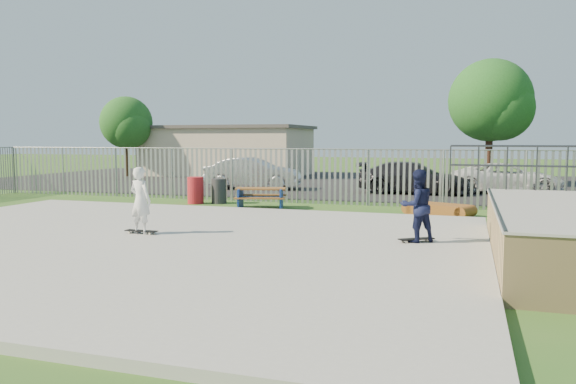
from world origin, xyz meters
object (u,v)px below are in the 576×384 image
(picnic_table, at_px, (261,198))
(skater_navy, at_px, (417,206))
(trash_bin_red, at_px, (196,190))
(tree_left, at_px, (126,123))
(tree_mid, at_px, (490,101))
(funbox, at_px, (439,210))
(car_dark, at_px, (413,178))
(car_white, at_px, (507,178))
(trash_bin_grey, at_px, (219,191))
(car_silver, at_px, (253,173))
(skater_white, at_px, (140,200))

(picnic_table, height_order, skater_navy, skater_navy)
(trash_bin_red, distance_m, tree_left, 16.50)
(picnic_table, relative_size, trash_bin_red, 2.03)
(trash_bin_red, relative_size, tree_mid, 0.15)
(funbox, xyz_separation_m, car_dark, (-1.43, 6.64, 0.52))
(car_white, bearing_deg, tree_mid, 5.36)
(trash_bin_grey, distance_m, car_silver, 5.80)
(skater_white, bearing_deg, trash_bin_red, -61.84)
(car_dark, xyz_separation_m, tree_mid, (3.23, 5.45, 3.56))
(trash_bin_grey, bearing_deg, funbox, -5.95)
(tree_mid, relative_size, skater_white, 4.03)
(car_white, xyz_separation_m, tree_mid, (-0.65, 3.93, 3.59))
(trash_bin_red, bearing_deg, tree_left, 132.27)
(skater_navy, bearing_deg, trash_bin_grey, -74.46)
(picnic_table, relative_size, tree_left, 0.40)
(picnic_table, relative_size, car_white, 0.43)
(car_dark, bearing_deg, funbox, -166.74)
(trash_bin_red, distance_m, trash_bin_grey, 0.86)
(trash_bin_red, xyz_separation_m, tree_left, (-10.93, 12.02, 2.87))
(picnic_table, relative_size, tree_mid, 0.31)
(funbox, relative_size, car_white, 0.42)
(picnic_table, xyz_separation_m, tree_left, (-13.72, 12.66, 3.00))
(picnic_table, distance_m, car_dark, 8.10)
(car_silver, bearing_deg, car_dark, -97.62)
(car_silver, distance_m, tree_left, 12.64)
(tree_left, bearing_deg, car_silver, -28.95)
(funbox, xyz_separation_m, trash_bin_red, (-8.65, 0.51, 0.31))
(trash_bin_grey, distance_m, skater_white, 7.53)
(picnic_table, distance_m, car_silver, 7.29)
(trash_bin_grey, bearing_deg, picnic_table, -25.48)
(trash_bin_red, height_order, car_silver, car_silver)
(picnic_table, distance_m, trash_bin_grey, 2.22)
(skater_white, bearing_deg, skater_navy, -160.98)
(skater_navy, height_order, skater_white, same)
(skater_white, bearing_deg, tree_left, -44.66)
(trash_bin_red, xyz_separation_m, trash_bin_grey, (0.80, 0.31, -0.03))
(trash_bin_red, bearing_deg, picnic_table, -12.91)
(funbox, height_order, trash_bin_grey, trash_bin_grey)
(skater_white, bearing_deg, car_dark, -99.98)
(picnic_table, height_order, car_dark, car_dark)
(tree_left, relative_size, skater_navy, 3.18)
(car_silver, relative_size, tree_left, 0.89)
(tree_mid, bearing_deg, tree_left, 178.82)
(tree_mid, bearing_deg, car_dark, -120.65)
(trash_bin_red, relative_size, car_silver, 0.22)
(trash_bin_grey, height_order, tree_mid, tree_mid)
(car_dark, xyz_separation_m, skater_navy, (1.24, -12.30, 0.24))
(trash_bin_red, xyz_separation_m, car_silver, (-0.10, 6.04, 0.27))
(funbox, distance_m, skater_white, 9.23)
(picnic_table, distance_m, skater_white, 6.48)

